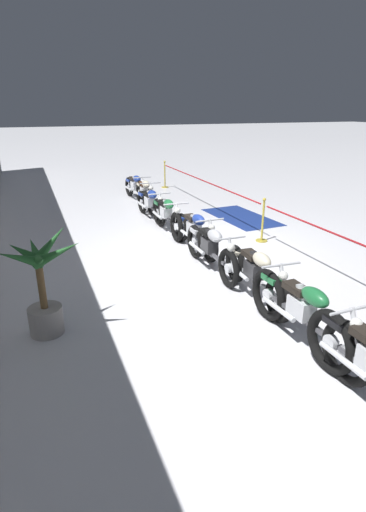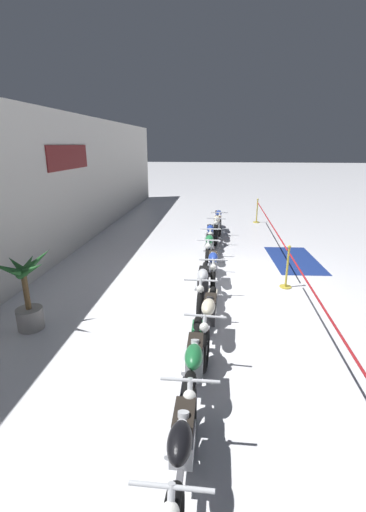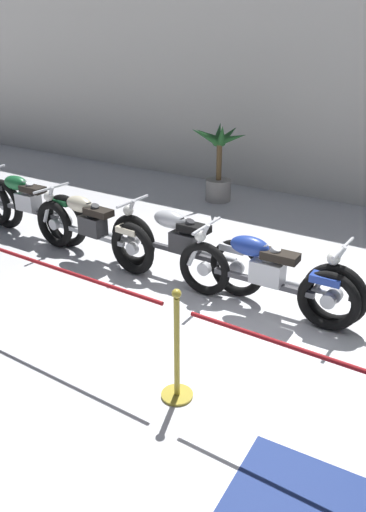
% 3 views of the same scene
% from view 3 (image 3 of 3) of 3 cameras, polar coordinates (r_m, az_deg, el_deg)
% --- Properties ---
extents(ground_plane, '(120.00, 120.00, 0.00)m').
position_cam_3_polar(ground_plane, '(5.36, 7.24, -8.85)').
color(ground_plane, silver).
extents(motorcycle_green_1, '(2.41, 0.62, 0.97)m').
position_cam_3_polar(motorcycle_green_1, '(8.05, -17.45, 5.54)').
color(motorcycle_green_1, black).
rests_on(motorcycle_green_1, ground).
extents(motorcycle_cream_2, '(2.23, 0.62, 0.93)m').
position_cam_3_polar(motorcycle_cream_2, '(6.95, -10.57, 3.13)').
color(motorcycle_cream_2, black).
rests_on(motorcycle_cream_2, ground).
extents(motorcycle_silver_3, '(2.29, 0.62, 0.93)m').
position_cam_3_polar(motorcycle_silver_3, '(6.26, -0.21, 1.26)').
color(motorcycle_silver_3, black).
rests_on(motorcycle_silver_3, ground).
extents(motorcycle_blue_4, '(2.17, 0.62, 0.92)m').
position_cam_3_polar(motorcycle_blue_4, '(5.60, 9.04, -2.04)').
color(motorcycle_blue_4, black).
rests_on(motorcycle_blue_4, ground).
extents(potted_palm_left_of_row, '(1.03, 1.08, 1.56)m').
position_cam_3_polar(potted_palm_left_of_row, '(9.34, 4.07, 10.49)').
color(potted_palm_left_of_row, gray).
rests_on(potted_palm_left_of_row, ground).
extents(stanchion_far_left, '(14.06, 0.28, 1.05)m').
position_cam_3_polar(stanchion_far_left, '(4.87, -14.04, -2.62)').
color(stanchion_far_left, gold).
rests_on(stanchion_far_left, ground).
extents(stanchion_mid_left, '(0.28, 0.28, 1.05)m').
position_cam_3_polar(stanchion_mid_left, '(4.31, -0.70, -12.05)').
color(stanchion_mid_left, gold).
rests_on(stanchion_mid_left, ground).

